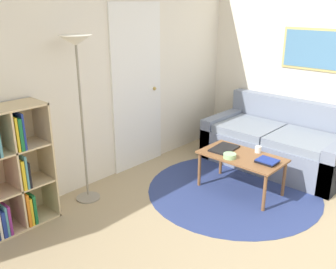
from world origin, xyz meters
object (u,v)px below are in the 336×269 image
Objects in this scene: coffee_table at (242,159)px; laptop at (224,149)px; couch at (279,144)px; cup at (258,149)px; bowl at (230,156)px; floor_lamp at (77,62)px.

coffee_table is 2.53× the size of laptop.
couch is 1.95× the size of coffee_table.
couch is 4.92× the size of laptop.
coffee_table is at bearing -177.25° from couch.
couch reaches higher than cup.
cup is (0.35, -0.14, 0.01)m from bowl.
bowl reaches higher than laptop.
floor_lamp is 1.87m from bowl.
floor_lamp is 1.90× the size of coffee_table.
bowl is 1.95× the size of cup.
laptop is at bearing 168.50° from couch.
couch is 0.83m from cup.
laptop is at bearing -34.26° from floor_lamp.
cup is at bearing -170.48° from couch.
cup is (0.20, -0.09, 0.08)m from coffee_table.
laptop is (1.30, -0.88, -1.05)m from floor_lamp.
laptop is at bearing 86.63° from coffee_table.
bowl is at bearing -131.83° from laptop.
floor_lamp is 2.04m from coffee_table.
laptop is (-0.98, 0.20, 0.17)m from couch.
couch is at bearing -0.55° from bowl.
coffee_table is at bearing 156.50° from cup.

